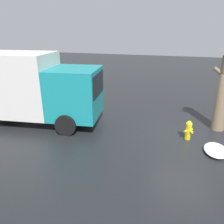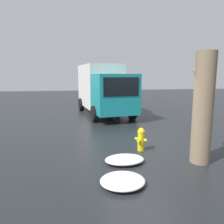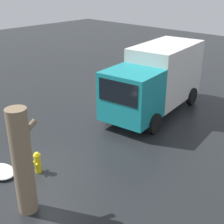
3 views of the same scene
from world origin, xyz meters
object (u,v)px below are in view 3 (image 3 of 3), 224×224
object	(u,v)px
delivery_truck	(157,78)
tree_trunk	(23,162)
fire_hydrant	(37,162)
pedestrian	(132,110)

from	to	relation	value
delivery_truck	tree_trunk	bearing A→B (deg)	93.39
fire_hydrant	pedestrian	world-z (taller)	pedestrian
tree_trunk	delivery_truck	size ratio (longest dim) A/B	0.49
tree_trunk	pedestrian	bearing A→B (deg)	11.01
delivery_truck	pedestrian	distance (m)	2.55
tree_trunk	delivery_truck	bearing A→B (deg)	10.92
fire_hydrant	tree_trunk	bearing A→B (deg)	90.18
tree_trunk	delivery_truck	world-z (taller)	delivery_truck
tree_trunk	delivery_truck	xyz separation A→B (m)	(8.51, 1.64, 0.10)
delivery_truck	pedestrian	xyz separation A→B (m)	(-2.37, -0.45, -0.82)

